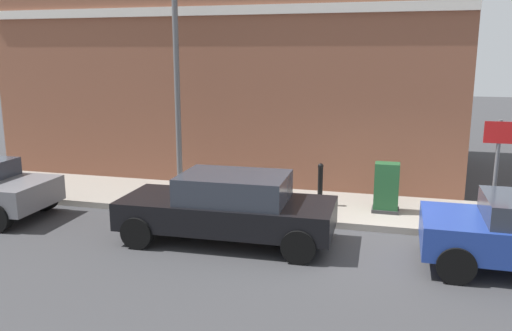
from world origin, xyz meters
The scene contains 8 objects.
ground centered at (0.00, 0.00, 0.00)m, with size 80.00×80.00×0.00m, color #38383A.
sidewalk centered at (1.91, 6.00, 0.07)m, with size 2.57×30.00×0.15m, color gray.
corner_building centered at (6.71, 4.75, 4.17)m, with size 7.13×13.51×8.34m.
car_black centered at (-0.71, 2.89, 0.73)m, with size 1.89×4.32×1.41m.
utility_cabinet centered at (1.72, -0.12, 0.68)m, with size 0.46×0.61×1.15m.
bollard_near_cabinet centered at (1.82, 1.42, 0.70)m, with size 0.14×0.14×1.04m.
street_sign centered at (0.94, -2.26, 1.66)m, with size 0.08×0.60×2.30m.
lamppost centered at (1.79, 5.02, 3.30)m, with size 0.20×0.44×5.72m.
Camera 1 is at (-10.27, -0.26, 3.73)m, focal length 36.66 mm.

